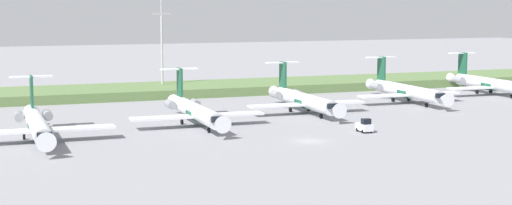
{
  "coord_description": "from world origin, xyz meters",
  "views": [
    {
      "loc": [
        -46.71,
        -104.18,
        20.76
      ],
      "look_at": [
        0.0,
        23.66,
        3.0
      ],
      "focal_mm": 53.66,
      "sensor_mm": 36.0,
      "label": 1
    }
  ],
  "objects_px": {
    "regional_jet_fourth": "(303,100)",
    "regional_jet_fifth": "(406,90)",
    "regional_jet_second": "(37,124)",
    "regional_jet_sixth": "(489,83)",
    "antenna_mast": "(162,43)",
    "regional_jet_third": "(195,111)",
    "baggage_tug": "(365,126)"
  },
  "relations": [
    {
      "from": "regional_jet_third",
      "to": "regional_jet_sixth",
      "type": "relative_size",
      "value": 1.0
    },
    {
      "from": "regional_jet_third",
      "to": "baggage_tug",
      "type": "height_order",
      "value": "regional_jet_third"
    },
    {
      "from": "regional_jet_sixth",
      "to": "antenna_mast",
      "type": "bearing_deg",
      "value": 157.83
    },
    {
      "from": "regional_jet_second",
      "to": "regional_jet_sixth",
      "type": "height_order",
      "value": "same"
    },
    {
      "from": "regional_jet_second",
      "to": "regional_jet_fifth",
      "type": "distance_m",
      "value": 78.67
    },
    {
      "from": "regional_jet_third",
      "to": "regional_jet_fifth",
      "type": "distance_m",
      "value": 51.6
    },
    {
      "from": "regional_jet_second",
      "to": "regional_jet_fifth",
      "type": "bearing_deg",
      "value": 14.81
    },
    {
      "from": "regional_jet_fourth",
      "to": "regional_jet_fifth",
      "type": "height_order",
      "value": "same"
    },
    {
      "from": "regional_jet_second",
      "to": "antenna_mast",
      "type": "height_order",
      "value": "antenna_mast"
    },
    {
      "from": "regional_jet_second",
      "to": "regional_jet_fifth",
      "type": "xyz_separation_m",
      "value": [
        76.06,
        20.11,
        0.0
      ]
    },
    {
      "from": "regional_jet_fifth",
      "to": "baggage_tug",
      "type": "bearing_deg",
      "value": -130.44
    },
    {
      "from": "regional_jet_third",
      "to": "regional_jet_fourth",
      "type": "relative_size",
      "value": 1.0
    },
    {
      "from": "regional_jet_second",
      "to": "regional_jet_fourth",
      "type": "bearing_deg",
      "value": 15.25
    },
    {
      "from": "regional_jet_second",
      "to": "baggage_tug",
      "type": "bearing_deg",
      "value": -11.45
    },
    {
      "from": "regional_jet_second",
      "to": "baggage_tug",
      "type": "relative_size",
      "value": 9.69
    },
    {
      "from": "regional_jet_second",
      "to": "antenna_mast",
      "type": "distance_m",
      "value": 63.85
    },
    {
      "from": "regional_jet_second",
      "to": "regional_jet_fifth",
      "type": "relative_size",
      "value": 1.0
    },
    {
      "from": "regional_jet_sixth",
      "to": "antenna_mast",
      "type": "relative_size",
      "value": 1.11
    },
    {
      "from": "regional_jet_sixth",
      "to": "baggage_tug",
      "type": "bearing_deg",
      "value": -144.72
    },
    {
      "from": "regional_jet_fourth",
      "to": "regional_jet_fifth",
      "type": "distance_m",
      "value": 27.04
    },
    {
      "from": "regional_jet_third",
      "to": "regional_jet_fifth",
      "type": "height_order",
      "value": "same"
    },
    {
      "from": "regional_jet_second",
      "to": "regional_jet_sixth",
      "type": "relative_size",
      "value": 1.0
    },
    {
      "from": "antenna_mast",
      "to": "regional_jet_fourth",
      "type": "bearing_deg",
      "value": -66.51
    },
    {
      "from": "regional_jet_fifth",
      "to": "regional_jet_third",
      "type": "bearing_deg",
      "value": -164.11
    },
    {
      "from": "regional_jet_third",
      "to": "regional_jet_fourth",
      "type": "distance_m",
      "value": 24.59
    },
    {
      "from": "regional_jet_third",
      "to": "antenna_mast",
      "type": "distance_m",
      "value": 49.67
    },
    {
      "from": "regional_jet_sixth",
      "to": "regional_jet_fifth",
      "type": "bearing_deg",
      "value": -166.67
    },
    {
      "from": "regional_jet_second",
      "to": "regional_jet_sixth",
      "type": "xyz_separation_m",
      "value": [
        101.59,
        26.16,
        0.0
      ]
    },
    {
      "from": "regional_jet_sixth",
      "to": "regional_jet_second",
      "type": "bearing_deg",
      "value": -165.56
    },
    {
      "from": "regional_jet_fourth",
      "to": "regional_jet_sixth",
      "type": "relative_size",
      "value": 1.0
    },
    {
      "from": "antenna_mast",
      "to": "regional_jet_sixth",
      "type": "bearing_deg",
      "value": -22.17
    },
    {
      "from": "regional_jet_sixth",
      "to": "baggage_tug",
      "type": "relative_size",
      "value": 9.69
    }
  ]
}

